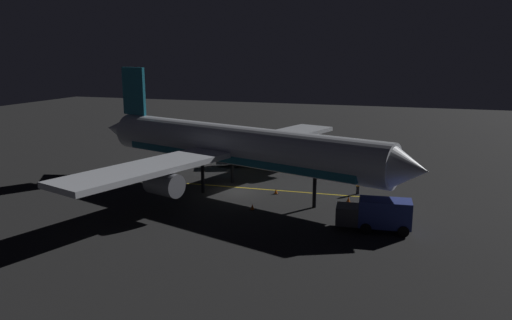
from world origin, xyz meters
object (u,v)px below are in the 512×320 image
at_px(catering_truck, 243,157).
at_px(traffic_cone_under_wing, 252,207).
at_px(baggage_truck, 377,215).
at_px(ground_crew_worker, 358,186).
at_px(traffic_cone_near_right, 348,200).
at_px(airliner, 233,147).
at_px(traffic_cone_near_left, 276,191).

xyz_separation_m(catering_truck, traffic_cone_under_wing, (16.64, 6.87, -0.93)).
xyz_separation_m(baggage_truck, ground_crew_worker, (-10.29, -2.78, -0.45)).
height_order(baggage_truck, ground_crew_worker, baggage_truck).
relative_size(catering_truck, traffic_cone_near_right, 12.09).
bearing_deg(airliner, ground_crew_worker, 102.62).
bearing_deg(traffic_cone_near_left, baggage_truck, 54.25).
distance_m(baggage_truck, ground_crew_worker, 10.66).
bearing_deg(traffic_cone_near_right, baggage_truck, 24.66).
relative_size(catering_truck, traffic_cone_under_wing, 12.09).
height_order(baggage_truck, catering_truck, baggage_truck).
xyz_separation_m(catering_truck, traffic_cone_near_right, (11.49, 14.93, -0.93)).
distance_m(baggage_truck, traffic_cone_near_left, 13.26).
height_order(baggage_truck, traffic_cone_near_left, baggage_truck).
height_order(airliner, traffic_cone_near_left, airliner).
bearing_deg(catering_truck, ground_crew_worker, 61.58).
bearing_deg(traffic_cone_under_wing, baggage_truck, 80.03).
bearing_deg(traffic_cone_near_right, airliner, -91.55).
xyz_separation_m(airliner, traffic_cone_near_left, (-0.24, 4.61, -4.45)).
xyz_separation_m(ground_crew_worker, traffic_cone_near_right, (3.14, -0.50, -0.64)).
bearing_deg(ground_crew_worker, catering_truck, -118.42).
bearing_deg(baggage_truck, airliner, -115.99).
relative_size(baggage_truck, ground_crew_worker, 3.49).
relative_size(airliner, catering_truck, 5.91).
relative_size(airliner, traffic_cone_near_right, 71.48).
height_order(airliner, traffic_cone_near_right, airliner).
distance_m(airliner, traffic_cone_near_left, 6.41).
distance_m(baggage_truck, traffic_cone_near_right, 7.94).
bearing_deg(baggage_truck, ground_crew_worker, -164.87).
bearing_deg(airliner, traffic_cone_near_right, 88.45).
height_order(catering_truck, ground_crew_worker, catering_truck).
distance_m(airliner, baggage_truck, 17.39).
bearing_deg(ground_crew_worker, traffic_cone_near_left, -72.10).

